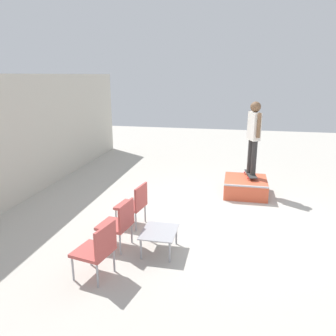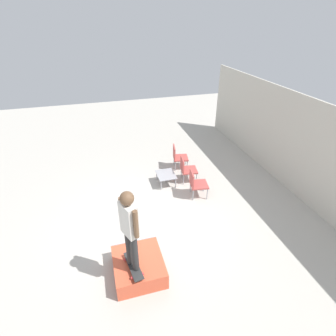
% 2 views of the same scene
% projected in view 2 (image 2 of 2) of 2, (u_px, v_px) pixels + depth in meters
% --- Properties ---
extents(ground_plane, '(24.00, 24.00, 0.00)m').
position_uv_depth(ground_plane, '(147.00, 222.00, 7.25)').
color(ground_plane, '#B7B2A8').
extents(house_wall_back, '(12.00, 0.06, 3.00)m').
position_uv_depth(house_wall_back, '(307.00, 152.00, 7.62)').
color(house_wall_back, beige).
rests_on(house_wall_back, ground_plane).
extents(skate_ramp_box, '(1.17, 1.06, 0.43)m').
position_uv_depth(skate_ramp_box, '(139.00, 266.00, 5.73)').
color(skate_ramp_box, '#DB5638').
rests_on(skate_ramp_box, ground_plane).
extents(skateboard_on_ramp, '(0.81, 0.34, 0.07)m').
position_uv_depth(skateboard_on_ramp, '(133.00, 266.00, 5.40)').
color(skateboard_on_ramp, '#2D2D2D').
rests_on(skateboard_on_ramp, skate_ramp_box).
extents(person_skater, '(0.53, 0.33, 1.84)m').
position_uv_depth(person_skater, '(129.00, 225.00, 4.83)').
color(person_skater, '#2D2D2D').
rests_on(person_skater, skateboard_on_ramp).
extents(coffee_table, '(0.71, 0.59, 0.38)m').
position_uv_depth(coffee_table, '(166.00, 175.00, 8.70)').
color(coffee_table, '#9E9EA3').
rests_on(coffee_table, ground_plane).
extents(patio_chair_left, '(0.61, 0.61, 0.88)m').
position_uv_depth(patio_chair_left, '(178.00, 156.00, 9.56)').
color(patio_chair_left, '#99999E').
rests_on(patio_chair_left, ground_plane).
extents(patio_chair_center, '(0.59, 0.59, 0.88)m').
position_uv_depth(patio_chair_center, '(186.00, 168.00, 8.80)').
color(patio_chair_center, '#99999E').
rests_on(patio_chair_center, ground_plane).
extents(patio_chair_right, '(0.59, 0.59, 0.88)m').
position_uv_depth(patio_chair_right, '(196.00, 183.00, 8.05)').
color(patio_chair_right, '#99999E').
rests_on(patio_chair_right, ground_plane).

